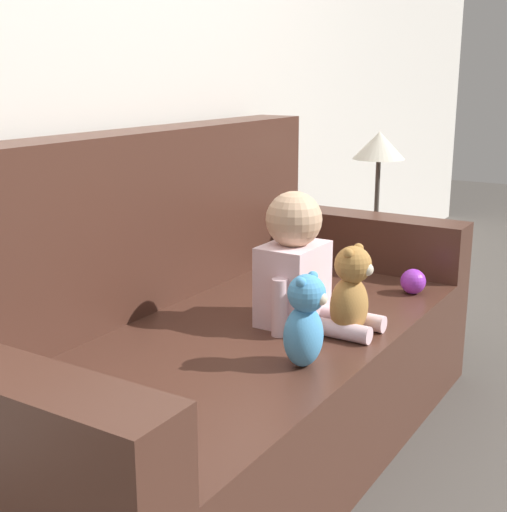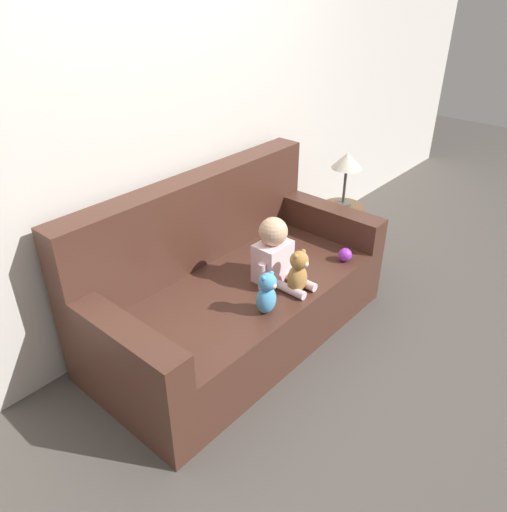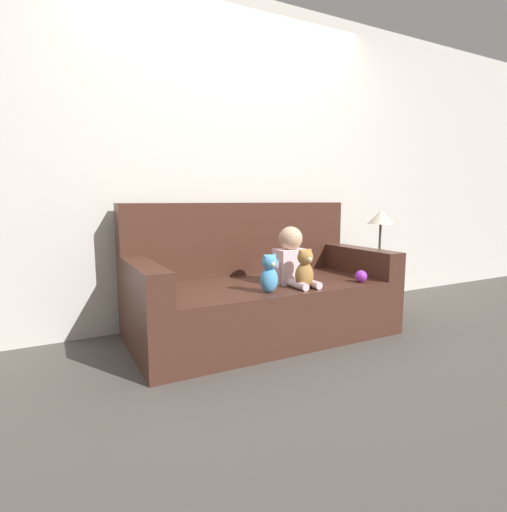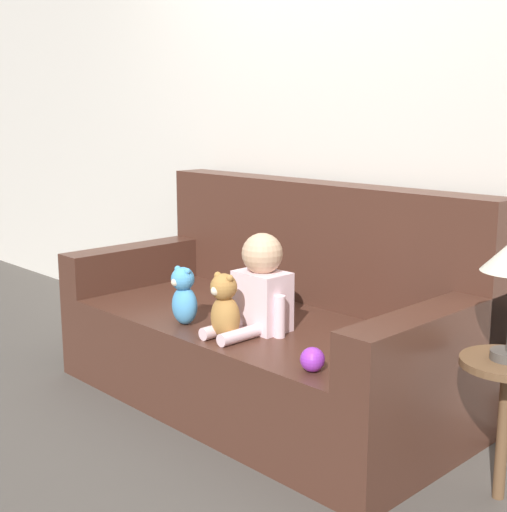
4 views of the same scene
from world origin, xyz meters
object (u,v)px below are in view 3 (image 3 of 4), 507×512
(plush_toy_side, at_px, (269,274))
(toy_ball, at_px, (361,276))
(teddy_bear_brown, at_px, (305,269))
(couch, at_px, (258,291))
(person_baby, at_px, (291,259))
(side_table, at_px, (380,236))

(plush_toy_side, bearing_deg, toy_ball, -2.18)
(teddy_bear_brown, xyz_separation_m, toy_ball, (0.48, -0.02, -0.09))
(couch, xyz_separation_m, teddy_bear_brown, (0.14, -0.41, 0.22))
(toy_ball, bearing_deg, teddy_bear_brown, 177.50)
(plush_toy_side, xyz_separation_m, toy_ball, (0.75, -0.03, -0.08))
(person_baby, xyz_separation_m, toy_ball, (0.47, -0.20, -0.13))
(couch, bearing_deg, toy_ball, -34.60)
(teddy_bear_brown, distance_m, toy_ball, 0.49)
(couch, distance_m, person_baby, 0.38)
(person_baby, bearing_deg, couch, 123.61)
(side_table, bearing_deg, toy_ball, -146.01)
(couch, relative_size, person_baby, 4.66)
(person_baby, distance_m, teddy_bear_brown, 0.19)
(toy_ball, bearing_deg, side_table, 33.99)
(plush_toy_side, relative_size, toy_ball, 2.87)
(person_baby, distance_m, plush_toy_side, 0.33)
(couch, bearing_deg, plush_toy_side, -108.33)
(toy_ball, bearing_deg, couch, 145.40)
(person_baby, height_order, plush_toy_side, person_baby)
(couch, height_order, person_baby, couch)
(couch, relative_size, toy_ball, 21.66)
(teddy_bear_brown, height_order, toy_ball, teddy_bear_brown)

